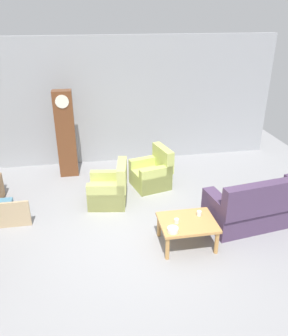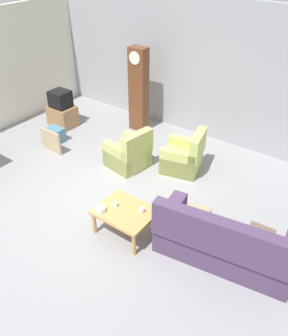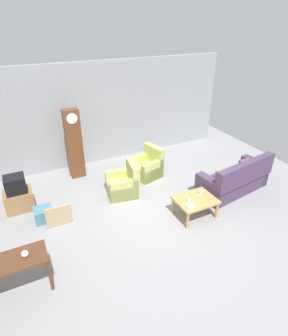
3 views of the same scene
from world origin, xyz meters
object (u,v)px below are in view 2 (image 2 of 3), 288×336
object	(u,v)px
tv_stand_cabinet	(63,116)
couch_floral	(224,243)
grandfather_clock	(139,90)
bowl_white_stacked	(100,209)
armchair_olive_near	(129,154)
coffee_table_wood	(125,214)
tv_crt	(60,99)
storage_box_blue	(54,135)
armchair_olive_far	(184,157)
framed_picture_leaning	(51,141)
cup_white_porcelain	(115,205)
cup_blue_rimmed	(142,210)

from	to	relation	value
tv_stand_cabinet	couch_floral	bearing A→B (deg)	-17.99
couch_floral	grandfather_clock	world-z (taller)	grandfather_clock
couch_floral	bowl_white_stacked	bearing A→B (deg)	-161.42
armchair_olive_near	coffee_table_wood	world-z (taller)	armchair_olive_near
tv_stand_cabinet	grandfather_clock	bearing A→B (deg)	30.29
tv_crt	storage_box_blue	size ratio (longest dim) A/B	1.13
armchair_olive_far	tv_stand_cabinet	size ratio (longest dim) A/B	1.40
couch_floral	framed_picture_leaning	world-z (taller)	couch_floral
framed_picture_leaning	storage_box_blue	bearing A→B (deg)	130.39
armchair_olive_near	tv_crt	distance (m)	2.71
tv_stand_cabinet	bowl_white_stacked	bearing A→B (deg)	-34.63
framed_picture_leaning	armchair_olive_far	bearing A→B (deg)	21.75
framed_picture_leaning	cup_white_porcelain	world-z (taller)	cup_white_porcelain
cup_blue_rimmed	bowl_white_stacked	bearing A→B (deg)	-145.95
couch_floral	cup_blue_rimmed	xyz separation A→B (m)	(-1.36, -0.26, 0.17)
armchair_olive_near	storage_box_blue	bearing A→B (deg)	-174.84
grandfather_clock	framed_picture_leaning	distance (m)	2.45
tv_stand_cabinet	tv_crt	distance (m)	0.47
framed_picture_leaning	storage_box_blue	xyz separation A→B (m)	(-0.31, 0.36, -0.10)
tv_stand_cabinet	storage_box_blue	bearing A→B (deg)	-57.45
couch_floral	armchair_olive_far	distance (m)	2.55
armchair_olive_far	cup_white_porcelain	size ratio (longest dim) A/B	11.97
storage_box_blue	bowl_white_stacked	size ratio (longest dim) A/B	2.35
framed_picture_leaning	cup_white_porcelain	size ratio (longest dim) A/B	7.55
armchair_olive_near	framed_picture_leaning	size ratio (longest dim) A/B	1.53
armchair_olive_near	storage_box_blue	xyz separation A→B (m)	(-2.16, -0.19, -0.14)
cup_blue_rimmed	bowl_white_stacked	distance (m)	0.69
framed_picture_leaning	bowl_white_stacked	size ratio (longest dim) A/B	3.33
armchair_olive_far	bowl_white_stacked	distance (m)	2.49
grandfather_clock	framed_picture_leaning	size ratio (longest dim) A/B	3.50
bowl_white_stacked	grandfather_clock	bearing A→B (deg)	117.08
grandfather_clock	cup_white_porcelain	world-z (taller)	grandfather_clock
couch_floral	storage_box_blue	world-z (taller)	couch_floral
tv_stand_cabinet	tv_crt	bearing A→B (deg)	0.00
grandfather_clock	cup_blue_rimmed	bearing A→B (deg)	-52.58
armchair_olive_near	tv_crt	xyz separation A→B (m)	(-2.62, 0.53, 0.43)
storage_box_blue	cup_white_porcelain	size ratio (longest dim) A/B	5.33
tv_crt	storage_box_blue	xyz separation A→B (m)	(0.46, -0.73, -0.57)
armchair_olive_near	bowl_white_stacked	distance (m)	2.09
coffee_table_wood	cup_white_porcelain	size ratio (longest dim) A/B	12.08
framed_picture_leaning	tv_stand_cabinet	bearing A→B (deg)	125.32
cup_blue_rimmed	bowl_white_stacked	size ratio (longest dim) A/B	0.48
framed_picture_leaning	cup_white_porcelain	xyz separation A→B (m)	(2.85, -1.09, 0.25)
couch_floral	armchair_olive_far	world-z (taller)	couch_floral
armchair_olive_far	tv_stand_cabinet	distance (m)	3.65
cup_white_porcelain	tv_stand_cabinet	bearing A→B (deg)	149.02
couch_floral	cup_white_porcelain	size ratio (longest dim) A/B	27.75
cup_blue_rimmed	grandfather_clock	bearing A→B (deg)	127.42
coffee_table_wood	tv_stand_cabinet	distance (m)	4.39
armchair_olive_far	grandfather_clock	distance (m)	2.26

